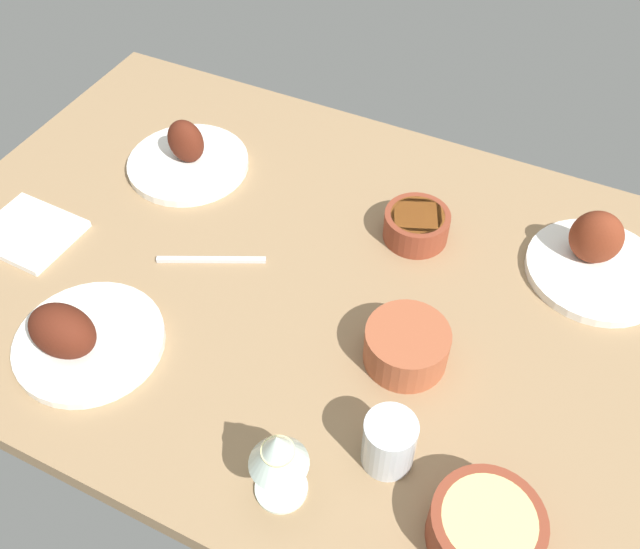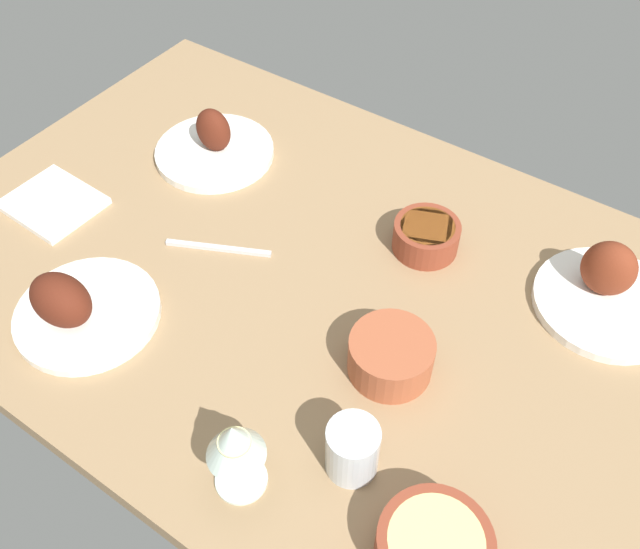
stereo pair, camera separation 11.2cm
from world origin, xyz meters
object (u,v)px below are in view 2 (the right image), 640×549
plate_far_side (214,146)px  bowl_pasta (391,355)px  bowl_potatoes (433,549)px  wine_glass (235,445)px  spoon_loose (218,248)px  plate_center_main (76,308)px  plate_near_viewer (607,289)px  bowl_soup (426,236)px  folded_napkin (53,203)px  water_tumbler (352,449)px

plate_far_side → bowl_pasta: (-53.76, 23.77, 1.24)cm
bowl_potatoes → wine_glass: (25.42, 5.06, 6.51)cm
bowl_potatoes → spoon_loose: bearing=-24.9°
plate_center_main → bowl_potatoes: plate_center_main is taller
bowl_pasta → wine_glass: 27.93cm
spoon_loose → plate_near_viewer: bearing=178.8°
bowl_soup → bowl_potatoes: 52.89cm
spoon_loose → bowl_potatoes: bearing=129.8°
plate_center_main → bowl_pasta: (-44.89, -19.62, 0.53)cm
bowl_soup → bowl_potatoes: size_ratio=0.81×
folded_napkin → plate_center_main: bearing=147.1°
plate_near_viewer → bowl_pasta: plate_near_viewer is taller
plate_far_side → wine_glass: 68.83cm
bowl_soup → wine_glass: size_ratio=0.81×
bowl_pasta → plate_near_viewer: bearing=-125.4°
plate_near_viewer → bowl_soup: 29.90cm
wine_glass → water_tumbler: 15.76cm
spoon_loose → plate_far_side: bearing=-74.1°
plate_near_viewer → bowl_potatoes: plate_near_viewer is taller
bowl_soup → bowl_potatoes: (-26.02, 46.04, 0.53)cm
bowl_potatoes → water_tumbler: bearing=-18.8°
bowl_soup → plate_near_viewer: bearing=-169.2°
plate_far_side → bowl_pasta: size_ratio=1.84×
plate_near_viewer → plate_far_side: (75.44, 6.70, -0.71)cm
bowl_potatoes → folded_napkin: (87.05, -16.98, -2.82)cm
bowl_soup → folded_napkin: size_ratio=0.70×
wine_glass → water_tumbler: bearing=-136.9°
plate_far_side → water_tumbler: size_ratio=2.68×
bowl_soup → bowl_potatoes: bowl_potatoes is taller
plate_near_viewer → bowl_soup: plate_near_viewer is taller
bowl_potatoes → bowl_pasta: bearing=-49.1°
folded_napkin → bowl_potatoes: bearing=169.0°
folded_napkin → water_tumbler: bearing=170.6°
wine_glass → folded_napkin: bearing=-19.7°
plate_far_side → bowl_pasta: 58.80cm
wine_glass → folded_napkin: wine_glass is taller
water_tumbler → spoon_loose: (40.34, -20.48, -3.92)cm
plate_near_viewer → folded_napkin: size_ratio=1.43×
spoon_loose → bowl_soup: bearing=-170.0°
plate_far_side → water_tumbler: (-57.43, 39.94, 2.10)cm
bowl_soup → wine_glass: wine_glass is taller
bowl_soup → water_tumbler: bearing=105.5°
plate_center_main → bowl_soup: 58.00cm
bowl_potatoes → spoon_loose: 60.70cm
plate_near_viewer → plate_far_side: size_ratio=0.99×
plate_center_main → folded_napkin: bearing=-32.9°
bowl_pasta → water_tumbler: water_tumbler is taller
plate_far_side → folded_napkin: (14.95, 27.96, -1.62)cm
bowl_pasta → folded_napkin: 68.90cm
bowl_potatoes → wine_glass: size_ratio=0.99×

